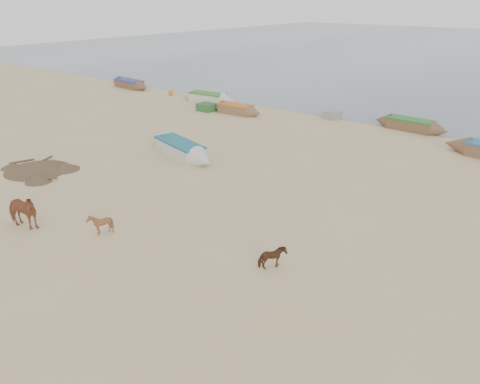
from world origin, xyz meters
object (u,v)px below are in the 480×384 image
at_px(calf_front, 100,224).
at_px(calf_right, 273,258).
at_px(cow_adult, 21,211).
at_px(near_canoe, 180,148).

xyz_separation_m(calf_front, calf_right, (6.86, 2.15, -0.02)).
bearing_deg(calf_right, cow_adult, 118.15).
xyz_separation_m(cow_adult, calf_right, (9.77, 3.83, -0.33)).
bearing_deg(calf_right, calf_front, 114.19).
bearing_deg(calf_front, near_canoe, -172.17).
bearing_deg(near_canoe, calf_right, -16.27).
xyz_separation_m(cow_adult, near_canoe, (-1.83, 10.74, -0.33)).
bearing_deg(cow_adult, calf_front, -74.22).
xyz_separation_m(calf_front, near_canoe, (-4.75, 9.07, -0.02)).
distance_m(cow_adult, near_canoe, 10.90).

